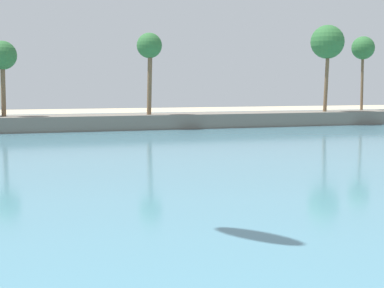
# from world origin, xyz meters

# --- Properties ---
(sea) EXTENTS (220.00, 98.85, 0.06)m
(sea) POSITION_xyz_m (0.00, 58.06, 0.03)
(sea) COLOR teal
(sea) RESTS_ON ground
(palm_headland) EXTENTS (117.54, 6.35, 13.19)m
(palm_headland) POSITION_xyz_m (-1.04, 67.56, 3.21)
(palm_headland) COLOR slate
(palm_headland) RESTS_ON ground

